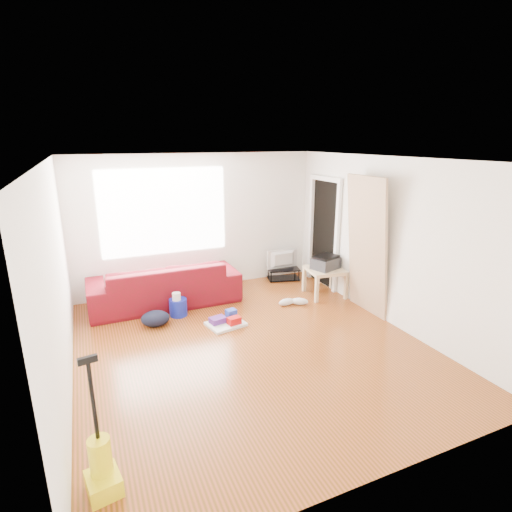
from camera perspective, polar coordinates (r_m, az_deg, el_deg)
name	(u,v)px	position (r m, az deg, el deg)	size (l,w,h in m)	color
room	(251,255)	(5.30, -0.74, 0.17)	(4.51, 5.01, 2.51)	#5D360B
sofa	(166,303)	(7.14, -12.72, -6.58)	(2.49, 0.97, 0.73)	#4E0F11
tv_stand	(283,274)	(8.07, 3.93, -2.52)	(0.69, 0.49, 0.23)	black
tv	(284,259)	(7.98, 3.97, -0.49)	(0.66, 0.09, 0.38)	black
side_table	(325,273)	(7.27, 9.85, -2.38)	(0.70, 0.70, 0.51)	#D3B582
printer	(326,262)	(7.21, 9.92, -0.89)	(0.55, 0.48, 0.24)	#2A2A2E
bucket	(179,315)	(6.63, -10.98, -8.31)	(0.28, 0.28, 0.28)	#121F9C
toilet_paper	(177,305)	(6.51, -11.23, -6.84)	(0.13, 0.13, 0.12)	silver
cleaning_tray	(226,321)	(6.19, -4.26, -9.27)	(0.61, 0.52, 0.19)	silver
backpack	(156,326)	(6.36, -14.12, -9.61)	(0.43, 0.34, 0.23)	black
sneakers	(293,302)	(6.89, 5.31, -6.51)	(0.53, 0.27, 0.12)	silver
vacuum	(102,467)	(3.80, -21.18, -26.34)	(0.29, 0.32, 1.19)	yellow
door_panel	(362,311)	(6.88, 14.87, -7.61)	(0.04, 0.89, 2.22)	tan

